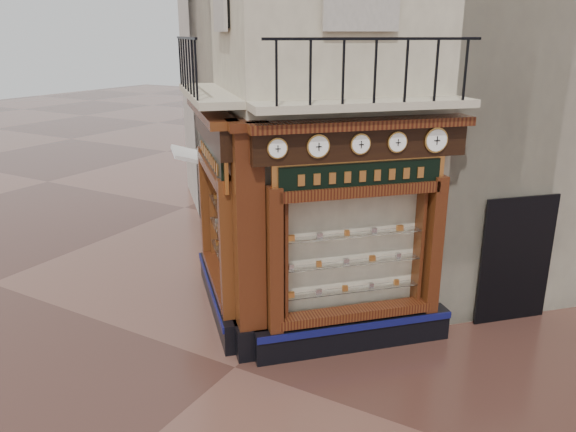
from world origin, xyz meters
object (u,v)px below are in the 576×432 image
Objects in this scene: clock_e at (436,140)px; awning at (196,265)px; corner_pilaster at (249,247)px; clock_c at (360,144)px; clock_a at (277,148)px; clock_b at (318,146)px; clock_d at (397,142)px; signboard_left at (212,156)px; signboard_right at (361,175)px.

clock_e is 6.76m from awning.
corner_pilaster is 3.42m from clock_e.
clock_e is at bearing 0.00° from clock_c.
clock_e is 0.31× the size of awning.
clock_b is at bearing 0.00° from clock_a.
corner_pilaster reaches higher than clock_d.
clock_d reaches higher than awning.
clock_e reaches higher than clock_c.
clock_a is 5.88m from awning.
clock_d is 3.43m from signboard_left.
clock_b is 1.10× the size of clock_d.
corner_pilaster reaches higher than clock_e.
clock_e reaches higher than signboard_left.
clock_e reaches higher than clock_a.
clock_a is at bearing -180.00° from clock_b.
clock_d is at bearing -129.95° from signboard_left.
clock_a is 0.94× the size of clock_d.
clock_b is at bearing -148.89° from signboard_left.
signboard_right is at bearing 168.27° from clock_d.
clock_b is at bearing -161.76° from awning.
clock_c is 2.99m from signboard_left.
clock_c is 0.14× the size of signboard_left.
signboard_right is (4.73, -1.54, 3.10)m from awning.
clock_a is 2.34m from signboard_left.
clock_b is at bearing -180.00° from clock_e.
clock_b is 1.95m from clock_e.
clock_c reaches higher than clock_a.
signboard_left is at bearing 135.00° from signboard_right.
awning is at bearing 4.43° from signboard_left.
clock_e is (0.47, 0.47, 0.00)m from clock_d.
clock_b reaches higher than clock_c.
signboard_right is at bearing 174.74° from clock_e.
clock_d is at bearing -10.60° from corner_pilaster.
clock_e is (0.90, 0.90, 0.00)m from clock_c.
clock_d is 0.14× the size of signboard_left.
awning is (-5.18, 1.25, -3.62)m from clock_d.
corner_pilaster is 12.25× the size of clock_c.
clock_a is 1.91m from clock_d.
awning is 0.57× the size of signboard_left.
clock_e is at bearing 0.00° from clock_a.
clock_c is 1.28m from clock_e.
corner_pilaster is at bearing 169.40° from clock_d.
corner_pilaster is at bearing -173.08° from awning.
clock_b is 0.16× the size of signboard_left.
awning is (-3.83, 2.60, -3.62)m from clock_a.
corner_pilaster is 1.75× the size of signboard_left.
clock_e is (1.83, 1.83, -0.00)m from clock_a.
clock_d reaches higher than signboard_left.
clock_d is (1.92, 1.31, 1.67)m from corner_pilaster.
clock_c is 0.99× the size of clock_d.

